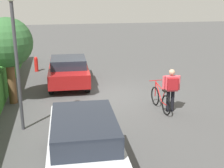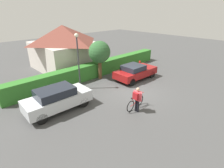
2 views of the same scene
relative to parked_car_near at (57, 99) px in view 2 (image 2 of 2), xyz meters
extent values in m
plane|color=#444444|center=(5.46, -1.40, -0.78)|extent=(60.00, 60.00, 0.00)
cube|color=#307227|center=(5.46, 3.03, -0.15)|extent=(15.91, 0.90, 1.26)
cube|color=beige|center=(4.68, 7.08, 0.54)|extent=(5.17, 5.90, 2.65)
pyramid|color=brown|center=(4.68, 7.08, 2.68)|extent=(5.43, 6.19, 1.64)
cube|color=silver|center=(0.03, 0.00, -0.12)|extent=(3.97, 1.74, 0.68)
cube|color=#1E232D|center=(-0.09, 0.00, 0.46)|extent=(2.19, 1.49, 0.47)
cylinder|color=black|center=(1.38, 0.67, -0.46)|extent=(0.64, 0.20, 0.64)
cylinder|color=black|center=(1.34, -0.76, -0.46)|extent=(0.64, 0.20, 0.64)
cylinder|color=black|center=(-1.28, 0.76, -0.46)|extent=(0.64, 0.20, 0.64)
cylinder|color=black|center=(-1.33, -0.67, -0.46)|extent=(0.64, 0.20, 0.64)
cube|color=maroon|center=(7.40, 0.00, -0.17)|extent=(3.99, 1.87, 0.60)
cube|color=#1E232D|center=(7.06, 0.01, 0.34)|extent=(1.74, 1.59, 0.42)
cylinder|color=black|center=(8.76, 0.74, -0.47)|extent=(0.64, 0.20, 0.63)
cylinder|color=black|center=(8.71, -0.83, -0.47)|extent=(0.64, 0.20, 0.63)
cylinder|color=black|center=(6.08, 0.82, -0.47)|extent=(0.64, 0.20, 0.63)
cylinder|color=black|center=(6.03, -0.74, -0.47)|extent=(0.64, 0.20, 0.63)
torus|color=black|center=(4.01, -3.09, -0.43)|extent=(0.71, 0.10, 0.71)
torus|color=black|center=(3.02, -3.16, -0.43)|extent=(0.71, 0.10, 0.71)
cylinder|color=#B21E1E|center=(3.70, -3.11, -0.14)|extent=(0.64, 0.08, 0.64)
cylinder|color=#B21E1E|center=(3.30, -3.14, -0.21)|extent=(0.23, 0.05, 0.47)
cylinder|color=#B21E1E|center=(3.58, -3.12, 0.06)|extent=(0.77, 0.09, 0.17)
cylinder|color=#B21E1E|center=(3.21, -3.15, -0.43)|extent=(0.38, 0.06, 0.05)
cylinder|color=#B21E1E|center=(4.01, -3.09, -0.13)|extent=(0.04, 0.04, 0.59)
cube|color=black|center=(3.20, -3.15, 0.05)|extent=(0.23, 0.12, 0.06)
cylinder|color=#B21E1E|center=(4.01, -3.09, 0.20)|extent=(0.06, 0.50, 0.03)
cylinder|color=black|center=(3.31, -3.34, -0.39)|extent=(0.13, 0.13, 0.78)
cylinder|color=black|center=(3.30, -3.50, -0.39)|extent=(0.13, 0.13, 0.78)
cube|color=#DB4C56|center=(3.30, -3.42, 0.27)|extent=(0.24, 0.47, 0.55)
sphere|color=tan|center=(3.30, -3.42, 0.68)|extent=(0.21, 0.21, 0.21)
cylinder|color=#DB4C56|center=(3.33, -3.15, 0.29)|extent=(0.09, 0.09, 0.52)
cylinder|color=#DB4C56|center=(3.28, -3.70, 0.29)|extent=(0.09, 0.09, 0.52)
cube|color=maroon|center=(3.14, -3.41, 0.30)|extent=(0.19, 0.38, 0.42)
cylinder|color=#38383D|center=(2.75, 1.68, 1.17)|extent=(0.10, 0.10, 3.91)
sphere|color=#F2EDCC|center=(2.75, 1.68, 3.25)|extent=(0.28, 0.28, 0.28)
cylinder|color=brown|center=(5.26, 2.26, 0.13)|extent=(0.31, 0.31, 1.82)
sphere|color=#2F5C30|center=(5.26, 2.26, 1.59)|extent=(1.84, 1.84, 1.84)
cylinder|color=red|center=(10.08, 1.63, -0.43)|extent=(0.20, 0.20, 0.70)
sphere|color=red|center=(10.08, 1.63, -0.06)|extent=(0.18, 0.18, 0.18)
camera|label=1|loc=(-6.16, 0.52, 3.34)|focal=47.61mm
camera|label=2|loc=(-4.06, -8.90, 4.94)|focal=28.06mm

